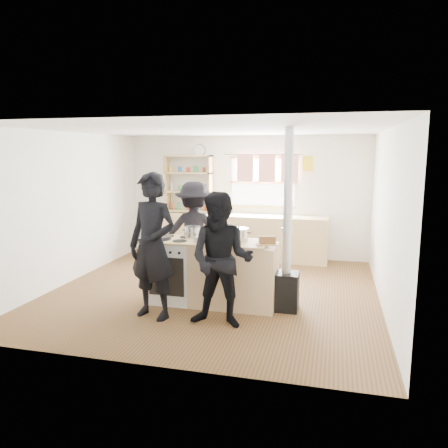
{
  "coord_description": "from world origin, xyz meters",
  "views": [
    {
      "loc": [
        1.79,
        -6.37,
        2.18
      ],
      "look_at": [
        0.19,
        -0.1,
        1.1
      ],
      "focal_mm": 35.0,
      "sensor_mm": 36.0,
      "label": 1
    }
  ],
  "objects_px": {
    "bread_board": "(267,241)",
    "person_near_left": "(153,246)",
    "stockpot_stove": "(192,232)",
    "roast_tray": "(209,239)",
    "stockpot_counter": "(239,234)",
    "person_near_right": "(221,260)",
    "cooking_island": "(213,272)",
    "thermos": "(290,209)",
    "skillet_greens": "(159,237)",
    "flue_heater": "(286,264)",
    "person_far": "(194,232)"
  },
  "relations": [
    {
      "from": "thermos",
      "to": "flue_heater",
      "type": "height_order",
      "value": "flue_heater"
    },
    {
      "from": "stockpot_stove",
      "to": "person_near_right",
      "type": "height_order",
      "value": "person_near_right"
    },
    {
      "from": "roast_tray",
      "to": "person_near_right",
      "type": "height_order",
      "value": "person_near_right"
    },
    {
      "from": "roast_tray",
      "to": "person_near_right",
      "type": "xyz_separation_m",
      "value": [
        0.36,
        -0.67,
        -0.12
      ]
    },
    {
      "from": "cooking_island",
      "to": "person_near_right",
      "type": "bearing_deg",
      "value": -66.81
    },
    {
      "from": "skillet_greens",
      "to": "bread_board",
      "type": "xyz_separation_m",
      "value": [
        1.56,
        0.01,
        0.02
      ]
    },
    {
      "from": "bread_board",
      "to": "person_near_left",
      "type": "xyz_separation_m",
      "value": [
        -1.41,
        -0.59,
        -0.02
      ]
    },
    {
      "from": "stockpot_stove",
      "to": "skillet_greens",
      "type": "bearing_deg",
      "value": -152.16
    },
    {
      "from": "roast_tray",
      "to": "flue_heater",
      "type": "bearing_deg",
      "value": 5.36
    },
    {
      "from": "person_near_right",
      "to": "flue_heater",
      "type": "bearing_deg",
      "value": 48.1
    },
    {
      "from": "skillet_greens",
      "to": "person_near_right",
      "type": "xyz_separation_m",
      "value": [
        1.09,
        -0.66,
        -0.11
      ]
    },
    {
      "from": "thermos",
      "to": "stockpot_stove",
      "type": "height_order",
      "value": "thermos"
    },
    {
      "from": "cooking_island",
      "to": "roast_tray",
      "type": "bearing_deg",
      "value": -115.49
    },
    {
      "from": "bread_board",
      "to": "stockpot_stove",
      "type": "bearing_deg",
      "value": 169.14
    },
    {
      "from": "bread_board",
      "to": "flue_heater",
      "type": "relative_size",
      "value": 0.13
    },
    {
      "from": "thermos",
      "to": "stockpot_stove",
      "type": "distance_m",
      "value": 2.88
    },
    {
      "from": "thermos",
      "to": "roast_tray",
      "type": "xyz_separation_m",
      "value": [
        -0.84,
        -2.85,
        -0.1
      ]
    },
    {
      "from": "skillet_greens",
      "to": "roast_tray",
      "type": "xyz_separation_m",
      "value": [
        0.74,
        0.01,
        0.01
      ]
    },
    {
      "from": "skillet_greens",
      "to": "bread_board",
      "type": "relative_size",
      "value": 1.47
    },
    {
      "from": "flue_heater",
      "to": "bread_board",
      "type": "bearing_deg",
      "value": -157.48
    },
    {
      "from": "roast_tray",
      "to": "person_near_left",
      "type": "relative_size",
      "value": 0.19
    },
    {
      "from": "roast_tray",
      "to": "person_far",
      "type": "distance_m",
      "value": 1.24
    },
    {
      "from": "thermos",
      "to": "cooking_island",
      "type": "height_order",
      "value": "thermos"
    },
    {
      "from": "cooking_island",
      "to": "flue_heater",
      "type": "distance_m",
      "value": 1.05
    },
    {
      "from": "thermos",
      "to": "person_near_left",
      "type": "relative_size",
      "value": 0.17
    },
    {
      "from": "person_far",
      "to": "stockpot_stove",
      "type": "bearing_deg",
      "value": 93.84
    },
    {
      "from": "stockpot_counter",
      "to": "person_near_right",
      "type": "relative_size",
      "value": 0.16
    },
    {
      "from": "bread_board",
      "to": "roast_tray",
      "type": "bearing_deg",
      "value": 179.7
    },
    {
      "from": "skillet_greens",
      "to": "bread_board",
      "type": "distance_m",
      "value": 1.56
    },
    {
      "from": "stockpot_stove",
      "to": "bread_board",
      "type": "bearing_deg",
      "value": -10.86
    },
    {
      "from": "thermos",
      "to": "person_near_left",
      "type": "bearing_deg",
      "value": -112.62
    },
    {
      "from": "stockpot_stove",
      "to": "thermos",
      "type": "bearing_deg",
      "value": 66.33
    },
    {
      "from": "person_near_right",
      "to": "cooking_island",
      "type": "bearing_deg",
      "value": 114.37
    },
    {
      "from": "person_near_right",
      "to": "thermos",
      "type": "bearing_deg",
      "value": 83.3
    },
    {
      "from": "bread_board",
      "to": "thermos",
      "type": "bearing_deg",
      "value": 89.59
    },
    {
      "from": "thermos",
      "to": "person_near_right",
      "type": "distance_m",
      "value": 3.56
    },
    {
      "from": "skillet_greens",
      "to": "bread_board",
      "type": "bearing_deg",
      "value": 0.26
    },
    {
      "from": "person_near_right",
      "to": "person_far",
      "type": "relative_size",
      "value": 1.0
    },
    {
      "from": "cooking_island",
      "to": "person_near_left",
      "type": "height_order",
      "value": "person_near_left"
    },
    {
      "from": "thermos",
      "to": "cooking_island",
      "type": "relative_size",
      "value": 0.17
    },
    {
      "from": "bread_board",
      "to": "flue_heater",
      "type": "distance_m",
      "value": 0.43
    },
    {
      "from": "stockpot_counter",
      "to": "person_near_left",
      "type": "relative_size",
      "value": 0.14
    },
    {
      "from": "cooking_island",
      "to": "person_near_left",
      "type": "xyz_separation_m",
      "value": [
        -0.63,
        -0.67,
        0.49
      ]
    },
    {
      "from": "stockpot_counter",
      "to": "person_far",
      "type": "bearing_deg",
      "value": 136.68
    },
    {
      "from": "cooking_island",
      "to": "bread_board",
      "type": "bearing_deg",
      "value": -5.99
    },
    {
      "from": "roast_tray",
      "to": "bread_board",
      "type": "bearing_deg",
      "value": -0.3
    },
    {
      "from": "cooking_island",
      "to": "skillet_greens",
      "type": "xyz_separation_m",
      "value": [
        -0.77,
        -0.09,
        0.49
      ]
    },
    {
      "from": "roast_tray",
      "to": "stockpot_counter",
      "type": "bearing_deg",
      "value": 25.47
    },
    {
      "from": "roast_tray",
      "to": "person_near_left",
      "type": "height_order",
      "value": "person_near_left"
    },
    {
      "from": "stockpot_counter",
      "to": "cooking_island",
      "type": "bearing_deg",
      "value": -163.01
    }
  ]
}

